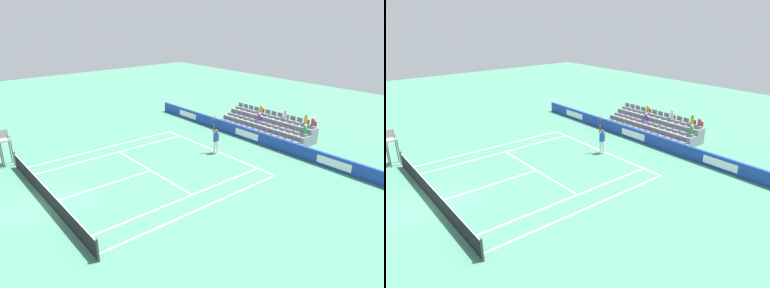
{
  "view_description": "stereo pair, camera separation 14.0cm",
  "coord_description": "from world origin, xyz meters",
  "views": [
    {
      "loc": [
        -17.13,
        4.44,
        9.37
      ],
      "look_at": [
        -0.24,
        -9.6,
        1.1
      ],
      "focal_mm": 32.64,
      "sensor_mm": 36.0,
      "label": 1
    },
    {
      "loc": [
        -17.22,
        4.33,
        9.37
      ],
      "look_at": [
        -0.24,
        -9.6,
        1.1
      ],
      "focal_mm": 32.64,
      "sensor_mm": 36.0,
      "label": 2
    }
  ],
  "objects": [
    {
      "name": "ground_plane",
      "position": [
        0.0,
        0.0,
        0.0
      ],
      "size": [
        80.0,
        80.0,
        0.0
      ],
      "primitive_type": "plane",
      "color": "#47896B"
    },
    {
      "name": "line_baseline",
      "position": [
        0.0,
        -11.89,
        0.0
      ],
      "size": [
        10.97,
        0.1,
        0.01
      ],
      "primitive_type": "cube",
      "color": "white",
      "rests_on": "ground"
    },
    {
      "name": "line_service",
      "position": [
        0.0,
        -6.4,
        0.0
      ],
      "size": [
        8.23,
        0.1,
        0.01
      ],
      "primitive_type": "cube",
      "color": "white",
      "rests_on": "ground"
    },
    {
      "name": "line_centre_service",
      "position": [
        0.0,
        -3.2,
        0.0
      ],
      "size": [
        0.1,
        6.4,
        0.01
      ],
      "primitive_type": "cube",
      "color": "white",
      "rests_on": "ground"
    },
    {
      "name": "line_singles_sideline_left",
      "position": [
        4.12,
        -5.95,
        0.0
      ],
      "size": [
        0.1,
        11.89,
        0.01
      ],
      "primitive_type": "cube",
      "color": "white",
      "rests_on": "ground"
    },
    {
      "name": "line_singles_sideline_right",
      "position": [
        -4.12,
        -5.95,
        0.0
      ],
      "size": [
        0.1,
        11.89,
        0.01
      ],
      "primitive_type": "cube",
      "color": "white",
      "rests_on": "ground"
    },
    {
      "name": "line_doubles_sideline_left",
      "position": [
        5.49,
        -5.95,
        0.0
      ],
      "size": [
        0.1,
        11.89,
        0.01
      ],
      "primitive_type": "cube",
      "color": "white",
      "rests_on": "ground"
    },
    {
      "name": "line_doubles_sideline_right",
      "position": [
        -5.49,
        -5.95,
        0.0
      ],
      "size": [
        0.1,
        11.89,
        0.01
      ],
      "primitive_type": "cube",
      "color": "white",
      "rests_on": "ground"
    },
    {
      "name": "line_centre_mark",
      "position": [
        0.0,
        -11.79,
        0.0
      ],
      "size": [
        0.1,
        0.2,
        0.01
      ],
      "primitive_type": "cube",
      "color": "white",
      "rests_on": "ground"
    },
    {
      "name": "sponsor_barrier",
      "position": [
        -0.0,
        -15.46,
        0.46
      ],
      "size": [
        22.01,
        0.22,
        0.92
      ],
      "color": "#193899",
      "rests_on": "ground"
    },
    {
      "name": "tennis_net",
      "position": [
        0.0,
        0.0,
        0.49
      ],
      "size": [
        11.97,
        0.1,
        1.07
      ],
      "color": "#33383D",
      "rests_on": "ground"
    },
    {
      "name": "tennis_player",
      "position": [
        -0.47,
        -11.6,
        0.99
      ],
      "size": [
        0.53,
        0.4,
        2.85
      ],
      "color": "white",
      "rests_on": "ground"
    },
    {
      "name": "umpire_chair",
      "position": [
        6.76,
        0.31,
        1.52
      ],
      "size": [
        0.7,
        0.7,
        2.34
      ],
      "color": "#474C54",
      "rests_on": "ground"
    },
    {
      "name": "stadium_stand",
      "position": [
        -0.02,
        -17.78,
        0.55
      ],
      "size": [
        8.06,
        2.85,
        2.16
      ],
      "color": "gray",
      "rests_on": "ground"
    },
    {
      "name": "loose_tennis_ball",
      "position": [
        -1.63,
        -2.99,
        0.03
      ],
      "size": [
        0.07,
        0.07,
        0.07
      ],
      "primitive_type": "sphere",
      "color": "#D1E533",
      "rests_on": "ground"
    }
  ]
}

